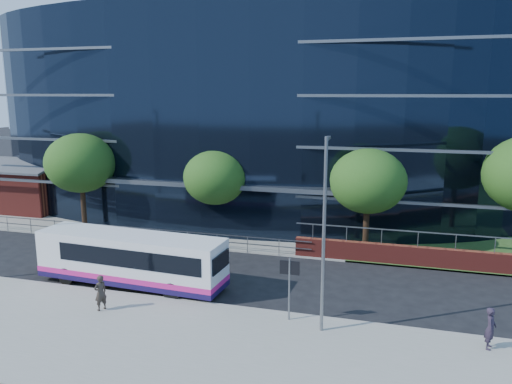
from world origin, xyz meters
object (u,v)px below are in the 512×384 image
(street_sign, at_px, (289,276))
(tree_far_a, at_px, (81,163))
(pedestrian_b, at_px, (100,293))
(city_bus, at_px, (132,259))
(brick_pavilion, at_px, (24,186))
(tree_far_b, at_px, (215,178))
(tree_far_c, at_px, (368,181))
(pedestrian, at_px, (490,328))
(streetlight_east, at_px, (324,230))

(street_sign, bearing_deg, tree_far_a, 148.83)
(pedestrian_b, bearing_deg, city_bus, -149.16)
(brick_pavilion, distance_m, street_sign, 30.49)
(tree_far_a, distance_m, tree_far_b, 10.03)
(tree_far_c, height_order, city_bus, tree_far_c)
(city_bus, bearing_deg, tree_far_a, 138.98)
(tree_far_c, relative_size, pedestrian, 3.95)
(pedestrian, bearing_deg, city_bus, 95.81)
(tree_far_c, xyz_separation_m, city_bus, (-11.12, -8.67, -3.10))
(tree_far_c, xyz_separation_m, pedestrian, (5.41, -10.89, -3.56))
(brick_pavilion, xyz_separation_m, streetlight_east, (28.00, -15.67, 2.50))
(streetlight_east, height_order, pedestrian_b, streetlight_east)
(street_sign, height_order, tree_far_b, tree_far_b)
(tree_far_b, height_order, streetlight_east, streetlight_east)
(pedestrian, bearing_deg, pedestrian_b, 107.30)
(street_sign, relative_size, streetlight_east, 0.35)
(tree_far_b, distance_m, pedestrian_b, 12.93)
(street_sign, xyz_separation_m, tree_far_c, (2.50, 10.59, 2.39))
(brick_pavilion, height_order, tree_far_b, tree_far_b)
(street_sign, bearing_deg, tree_far_c, 76.71)
(street_sign, distance_m, tree_far_c, 11.14)
(tree_far_b, xyz_separation_m, streetlight_east, (9.00, -11.67, 0.23))
(brick_pavilion, height_order, street_sign, brick_pavilion)
(streetlight_east, relative_size, pedestrian, 4.85)
(city_bus, xyz_separation_m, pedestrian_b, (0.27, -3.31, -0.47))
(tree_far_a, xyz_separation_m, pedestrian_b, (9.15, -11.99, -3.89))
(brick_pavilion, relative_size, tree_far_c, 1.32)
(street_sign, xyz_separation_m, tree_far_a, (-17.50, 10.59, 2.71))
(pedestrian, bearing_deg, tree_far_a, 80.25)
(tree_far_c, distance_m, streetlight_east, 11.22)
(tree_far_c, bearing_deg, brick_pavilion, 171.18)
(tree_far_c, bearing_deg, street_sign, -103.29)
(pedestrian_b, bearing_deg, street_sign, 125.73)
(tree_far_b, relative_size, streetlight_east, 0.76)
(brick_pavilion, height_order, pedestrian_b, brick_pavilion)
(tree_far_b, bearing_deg, pedestrian_b, -93.91)
(tree_far_a, distance_m, pedestrian_b, 15.57)
(street_sign, bearing_deg, tree_far_b, 124.08)
(streetlight_east, xyz_separation_m, city_bus, (-10.12, 2.50, -3.00))
(street_sign, bearing_deg, city_bus, 167.48)
(brick_pavilion, bearing_deg, street_sign, -29.65)
(tree_far_a, xyz_separation_m, tree_far_c, (20.00, 0.00, -0.33))
(tree_far_a, xyz_separation_m, pedestrian, (25.41, -10.89, -3.89))
(brick_pavilion, height_order, pedestrian, brick_pavilion)
(tree_far_a, height_order, tree_far_b, tree_far_a)
(streetlight_east, height_order, pedestrian, streetlight_east)
(city_bus, distance_m, pedestrian_b, 3.36)
(brick_pavilion, distance_m, pedestrian_b, 24.54)
(street_sign, distance_m, streetlight_east, 2.80)
(brick_pavilion, relative_size, city_bus, 0.85)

